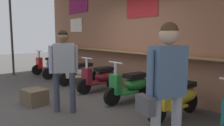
# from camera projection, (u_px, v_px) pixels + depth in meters

# --- Properties ---
(ground_plane) EXTENTS (31.47, 31.47, 0.00)m
(ground_plane) POSITION_uv_depth(u_px,v_px,m) (79.00, 103.00, 4.92)
(ground_plane) COLOR #474442
(market_stall_facade) EXTENTS (11.24, 2.50, 3.91)m
(market_stall_facade) POSITION_uv_depth(u_px,v_px,m) (138.00, 12.00, 5.80)
(market_stall_facade) COLOR #8C5B44
(market_stall_facade) RESTS_ON ground_plane
(scooter_red) EXTENTS (0.50, 1.40, 0.97)m
(scooter_red) POSITION_uv_depth(u_px,v_px,m) (51.00, 64.00, 8.89)
(scooter_red) COLOR red
(scooter_red) RESTS_ON ground_plane
(scooter_blue) EXTENTS (0.46, 1.40, 0.97)m
(scooter_blue) POSITION_uv_depth(u_px,v_px,m) (63.00, 67.00, 7.94)
(scooter_blue) COLOR #233D9E
(scooter_blue) RESTS_ON ground_plane
(scooter_cream) EXTENTS (0.48, 1.40, 0.97)m
(scooter_cream) POSITION_uv_depth(u_px,v_px,m) (80.00, 72.00, 6.95)
(scooter_cream) COLOR beige
(scooter_cream) RESTS_ON ground_plane
(scooter_maroon) EXTENTS (0.48, 1.40, 0.97)m
(scooter_maroon) POSITION_uv_depth(u_px,v_px,m) (101.00, 77.00, 6.04)
(scooter_maroon) COLOR maroon
(scooter_maroon) RESTS_ON ground_plane
(scooter_green) EXTENTS (0.46, 1.40, 0.97)m
(scooter_green) POSITION_uv_depth(u_px,v_px,m) (131.00, 85.00, 5.06)
(scooter_green) COLOR #237533
(scooter_green) RESTS_ON ground_plane
(scooter_yellow) EXTENTS (0.46, 1.40, 0.97)m
(scooter_yellow) POSITION_uv_depth(u_px,v_px,m) (178.00, 97.00, 4.07)
(scooter_yellow) COLOR gold
(scooter_yellow) RESTS_ON ground_plane
(shopper_with_handbag) EXTENTS (0.33, 0.67, 1.68)m
(shopper_with_handbag) POSITION_uv_depth(u_px,v_px,m) (167.00, 80.00, 2.48)
(shopper_with_handbag) COLOR #999EA8
(shopper_with_handbag) RESTS_ON ground_plane
(shopper_browsing) EXTENTS (0.36, 0.53, 1.65)m
(shopper_browsing) POSITION_uv_depth(u_px,v_px,m) (64.00, 62.00, 4.23)
(shopper_browsing) COLOR #383D4C
(shopper_browsing) RESTS_ON ground_plane
(merchandise_crate) EXTENTS (0.60, 0.51, 0.35)m
(merchandise_crate) POSITION_uv_depth(u_px,v_px,m) (34.00, 97.00, 4.82)
(merchandise_crate) COLOR brown
(merchandise_crate) RESTS_ON ground_plane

